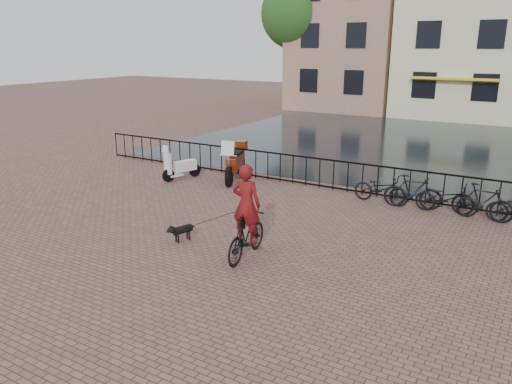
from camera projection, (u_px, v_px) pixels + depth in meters
The scene contains 14 objects.
ground at pixel (180, 285), 10.06m from camera, with size 100.00×100.00×0.00m, color brown.
canal_water at pixel (406, 144), 24.29m from camera, with size 20.00×20.00×0.00m, color black.
railing at pixel (333, 175), 16.50m from camera, with size 20.00×0.05×1.02m.
canal_house_left at pixel (357, 19), 36.60m from camera, with size 7.50×9.00×12.80m.
canal_house_mid at pixel (473, 24), 32.80m from camera, with size 8.00×9.50×11.80m.
tree_far_left at pixel (296, 14), 35.76m from camera, with size 5.04×5.04×9.27m.
cyclist at pixel (246, 217), 11.10m from camera, with size 0.85×1.91×2.56m.
dog at pixel (183, 232), 12.26m from camera, with size 0.45×0.74×0.48m.
motorcycle at pixel (235, 158), 17.59m from camera, with size 1.26×2.34×1.63m.
scooter at pixel (181, 161), 17.78m from camera, with size 0.81×1.50×1.34m.
parked_bike_0 at pixel (381, 189), 15.14m from camera, with size 0.60×1.72×0.90m, color black.
parked_bike_1 at pixel (413, 192), 14.66m from camera, with size 0.47×1.66×1.00m, color black.
parked_bike_2 at pixel (446, 198), 14.20m from camera, with size 0.60×1.72×0.90m, color black.
parked_bike_3 at pixel (483, 202), 13.72m from camera, with size 0.47×1.66×1.00m, color black.
Camera 1 is at (6.00, -7.02, 4.68)m, focal length 35.00 mm.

